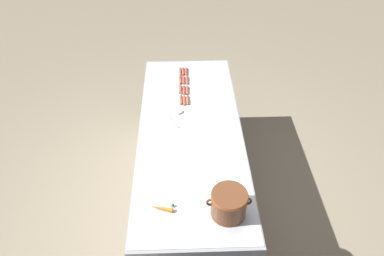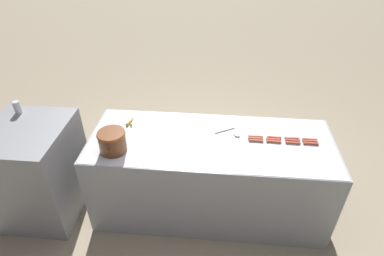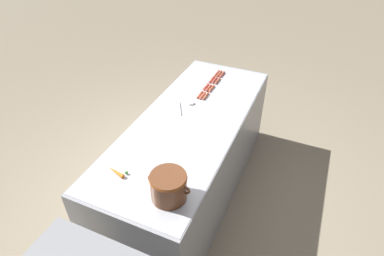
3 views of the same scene
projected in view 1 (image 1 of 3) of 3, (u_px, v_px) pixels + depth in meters
The scene contains 17 objects.
ground_plane at pixel (191, 196), 3.74m from camera, with size 20.00×20.00×0.00m, color gray.
griddle_counter at pixel (190, 166), 3.44m from camera, with size 0.89×2.29×0.90m.
hot_dog_0 at pixel (186, 71), 3.82m from camera, with size 0.03×0.14×0.02m.
hot_dog_1 at pixel (187, 80), 3.70m from camera, with size 0.03×0.14×0.02m.
hot_dog_2 at pixel (187, 90), 3.57m from camera, with size 0.03×0.14×0.02m.
hot_dog_3 at pixel (188, 100), 3.45m from camera, with size 0.02×0.14×0.02m.
hot_dog_4 at pixel (183, 71), 3.82m from camera, with size 0.03×0.14×0.02m.
hot_dog_5 at pixel (183, 80), 3.70m from camera, with size 0.03×0.14×0.02m.
hot_dog_6 at pixel (184, 90), 3.57m from camera, with size 0.03×0.14×0.02m.
hot_dog_7 at pixel (184, 100), 3.45m from camera, with size 0.03×0.14×0.02m.
hot_dog_8 at pixel (180, 71), 3.82m from camera, with size 0.02×0.14×0.02m.
hot_dog_9 at pixel (180, 80), 3.70m from camera, with size 0.03×0.14×0.02m.
hot_dog_10 at pixel (180, 90), 3.58m from camera, with size 0.03×0.14×0.02m.
hot_dog_11 at pixel (181, 100), 3.45m from camera, with size 0.03×0.14×0.02m.
bean_pot at pixel (229, 203), 2.43m from camera, with size 0.31×0.25×0.20m.
serving_spoon at pixel (177, 115), 3.29m from camera, with size 0.17×0.25×0.02m.
carrot at pixel (161, 208), 2.52m from camera, with size 0.18×0.07×0.03m.
Camera 1 is at (0.06, 2.36, 2.98)m, focal length 34.44 mm.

